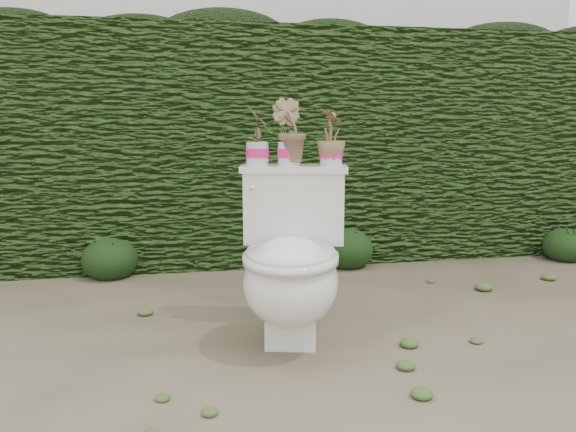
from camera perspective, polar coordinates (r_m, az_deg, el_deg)
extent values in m
plane|color=#827559|center=(2.74, -2.49, -11.38)|extent=(60.00, 60.00, 0.00)
cube|color=#35591D|center=(4.16, -5.68, 7.01)|extent=(8.00, 1.00, 1.60)
cube|color=silver|center=(8.65, -4.27, 16.26)|extent=(8.00, 3.50, 4.00)
cube|color=white|center=(2.59, 0.39, -10.33)|extent=(0.28, 0.34, 0.20)
ellipsoid|color=white|center=(2.43, 0.27, -6.68)|extent=(0.52, 0.59, 0.39)
cube|color=white|center=(2.68, 0.63, 0.88)|extent=(0.50, 0.28, 0.34)
cube|color=white|center=(2.66, 0.63, 4.83)|extent=(0.53, 0.30, 0.03)
cylinder|color=silver|center=(2.59, -3.56, 2.90)|extent=(0.03, 0.06, 0.02)
sphere|color=silver|center=(2.56, -3.64, 2.82)|extent=(0.03, 0.03, 0.03)
imported|color=#3D8228|center=(2.67, -3.15, 7.98)|extent=(0.11, 0.15, 0.26)
imported|color=#3D8228|center=(2.65, 0.10, 8.42)|extent=(0.21, 0.21, 0.30)
imported|color=#3D8228|center=(2.65, 4.42, 7.83)|extent=(0.15, 0.15, 0.25)
ellipsoid|color=#1E3B14|center=(3.77, -17.66, -3.78)|extent=(0.35, 0.35, 0.28)
ellipsoid|color=#1E3B14|center=(3.87, 5.93, -2.94)|extent=(0.37, 0.37, 0.29)
ellipsoid|color=#1E3B14|center=(4.50, 26.43, -2.39)|extent=(0.32, 0.32, 0.26)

